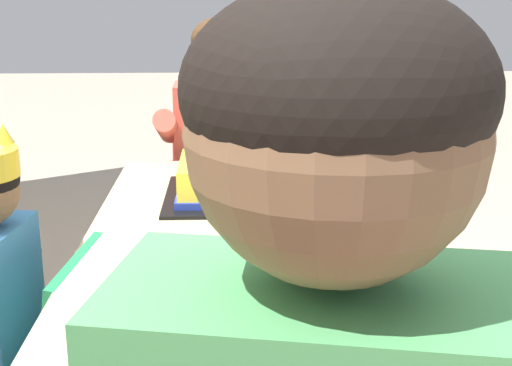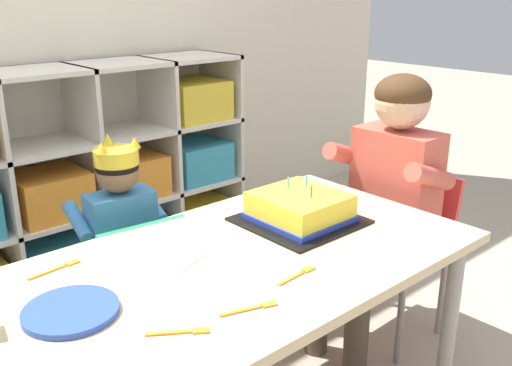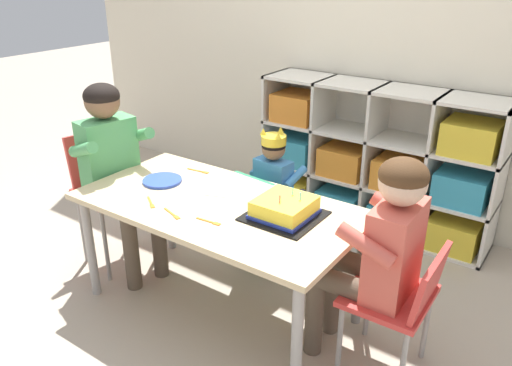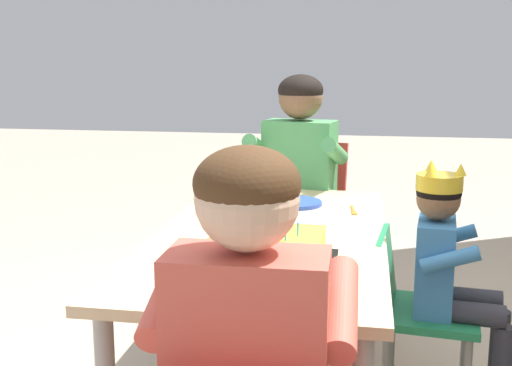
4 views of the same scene
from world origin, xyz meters
name	(u,v)px [view 2 (image 2 of 4)]	position (x,y,z in m)	size (l,w,h in m)	color
storage_cubby_shelf	(89,187)	(0.26, 1.32, 0.41)	(1.57, 0.36, 0.97)	silver
activity_table	(225,284)	(0.00, 0.00, 0.55)	(1.39, 0.72, 0.61)	#D1B789
classroom_chair_blue	(133,282)	(-0.02, 0.46, 0.38)	(0.34, 0.35, 0.61)	#238451
child_with_crown	(117,228)	(-0.01, 0.56, 0.53)	(0.31, 0.31, 0.85)	#3D7FBC
classroom_chair_guest_side	(399,235)	(0.91, 0.09, 0.39)	(0.36, 0.38, 0.63)	red
guest_at_table_side	(386,186)	(0.80, 0.08, 0.61)	(0.44, 0.41, 1.00)	#D15647
birthday_cake_on_tray	(300,210)	(0.34, 0.06, 0.65)	(0.32, 0.32, 0.13)	black
paper_plate_stack	(71,311)	(-0.40, 0.03, 0.62)	(0.21, 0.21, 0.01)	blue
paper_napkin_square	(175,258)	(-0.08, 0.10, 0.61)	(0.12, 0.12, 0.00)	white
fork_scattered_mid_table	(253,308)	(-0.09, -0.22, 0.61)	(0.13, 0.06, 0.00)	orange
fork_by_napkin	(182,332)	(-0.26, -0.19, 0.61)	(0.12, 0.09, 0.00)	orange
fork_at_table_front_edge	(299,274)	(0.10, -0.17, 0.61)	(0.13, 0.02, 0.00)	orange
fork_near_cake_tray	(58,268)	(-0.33, 0.25, 0.61)	(0.14, 0.03, 0.00)	orange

